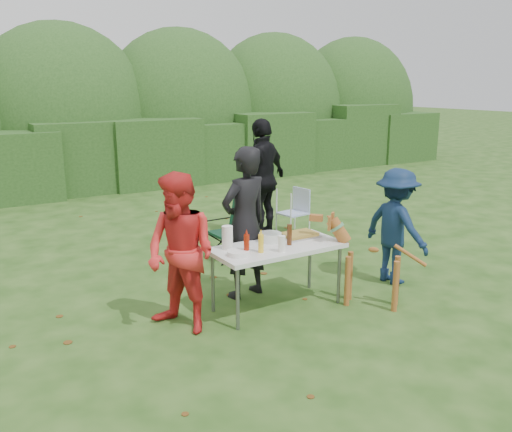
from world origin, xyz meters
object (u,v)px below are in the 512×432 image
person_red_jacket (181,254)px  dog (373,263)px  paper_towel_roll (227,237)px  child (396,226)px  ketchup_bottle (247,245)px  camping_chair (229,230)px  person_cook (245,223)px  beer_bottle (289,235)px  lawn_chair (293,211)px  mustard_bottle (261,243)px  person_black_puffy (263,179)px  folding_table (277,250)px

person_red_jacket → dog: bearing=49.9°
person_red_jacket → paper_towel_roll: (0.62, 0.15, 0.04)m
child → ketchup_bottle: bearing=86.6°
paper_towel_roll → camping_chair: bearing=60.7°
person_cook → beer_bottle: person_cook is taller
person_red_jacket → lawn_chair: 3.96m
dog → lawn_chair: size_ratio=1.39×
camping_chair → dog: bearing=101.8°
dog → mustard_bottle: dog is taller
person_cook → lawn_chair: bearing=-148.3°
ketchup_bottle → person_black_puffy: bearing=54.5°
ketchup_bottle → person_red_jacket: bearing=168.7°
folding_table → ketchup_bottle: (-0.46, -0.10, 0.16)m
dog → mustard_bottle: size_ratio=5.38×
folding_table → mustard_bottle: size_ratio=7.50×
person_black_puffy → paper_towel_roll: person_black_puffy is taller
child → camping_chair: bearing=31.7°
camping_chair → paper_towel_roll: paper_towel_roll is taller
mustard_bottle → child: bearing=0.0°
person_cook → child: (1.87, -0.61, -0.17)m
dog → camping_chair: (-0.57, 2.37, -0.08)m
person_cook → mustard_bottle: bearing=64.4°
ketchup_bottle → person_cook: bearing=61.1°
person_red_jacket → child: (2.90, -0.15, -0.09)m
folding_table → lawn_chair: bearing=51.2°
lawn_chair → ketchup_bottle: 3.54m
person_red_jacket → beer_bottle: person_red_jacket is taller
mustard_bottle → beer_bottle: 0.42m
person_cook → person_red_jacket: 1.13m
person_red_jacket → ketchup_bottle: size_ratio=7.56×
dog → person_cook: bearing=6.3°
child → dog: child is taller
person_red_jacket → beer_bottle: 1.29m
person_red_jacket → ketchup_bottle: 0.71m
person_cook → mustard_bottle: person_cook is taller
person_cook → ketchup_bottle: bearing=50.0°
folding_table → child: 1.75m
beer_bottle → child: bearing=-2.3°
mustard_bottle → beer_bottle: bearing=8.8°
person_cook → ketchup_bottle: 0.68m
lawn_chair → paper_towel_roll: paper_towel_roll is taller
folding_table → paper_towel_roll: paper_towel_roll is taller
lawn_chair → paper_towel_roll: size_ratio=2.99×
person_red_jacket → camping_chair: (1.55, 1.80, -0.39)m
lawn_chair → person_red_jacket: bearing=29.5°
child → beer_bottle: bearing=84.7°
folding_table → person_cook: person_cook is taller
person_black_puffy → camping_chair: person_black_puffy is taller
dog → folding_table: bearing=20.6°
beer_bottle → camping_chair: bearing=82.1°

